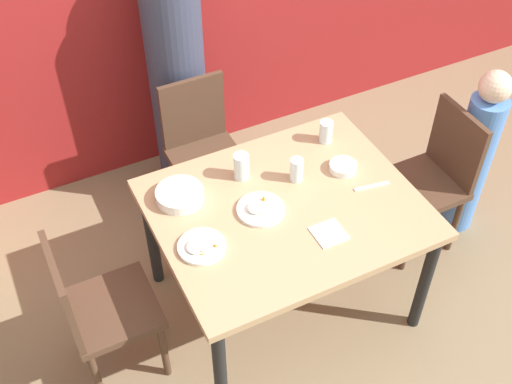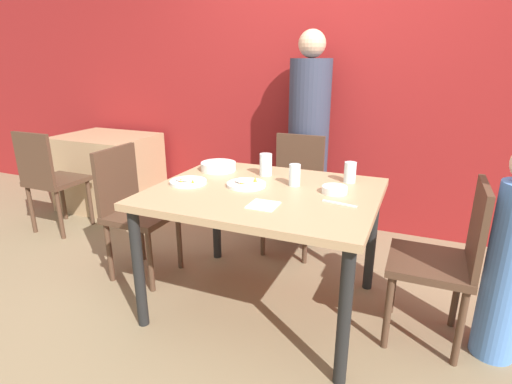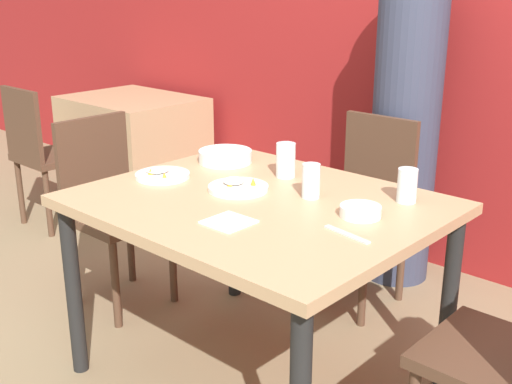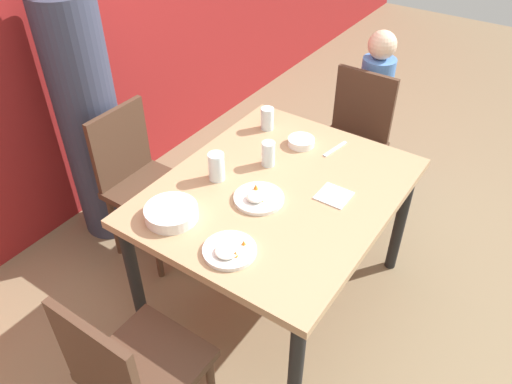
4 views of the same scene
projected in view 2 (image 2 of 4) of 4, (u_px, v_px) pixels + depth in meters
ground_plane at (264, 304)px, 2.45m from camera, size 10.00×10.00×0.00m
wall_back at (330, 69)px, 3.30m from camera, size 10.00×0.06×2.70m
dining_table at (264, 204)px, 2.24m from camera, size 1.23×1.00×0.74m
chair_adult_spot at (294, 189)px, 3.06m from camera, size 0.40×0.40×0.88m
chair_child_spot at (445, 258)px, 1.99m from camera, size 0.40×0.40×0.88m
chair_empty_left at (134, 207)px, 2.67m from camera, size 0.40×0.40×0.88m
person_adult at (308, 145)px, 3.27m from camera, size 0.33×0.33×1.65m
person_child at (510, 262)px, 1.88m from camera, size 0.21×0.21×1.08m
bowl_curry at (218, 166)px, 2.60m from camera, size 0.23×0.23×0.05m
plate_rice_adult at (187, 181)px, 2.33m from camera, size 0.22×0.22×0.04m
plate_rice_child at (246, 184)px, 2.28m from camera, size 0.23×0.23×0.05m
bowl_rice_small at (335, 189)px, 2.16m from camera, size 0.14×0.14×0.04m
glass_water_tall at (266, 165)px, 2.47m from camera, size 0.08×0.08×0.14m
glass_water_short at (350, 172)px, 2.33m from camera, size 0.07×0.07×0.12m
glass_water_center at (295, 175)px, 2.27m from camera, size 0.07×0.07×0.13m
napkin_folded at (263, 205)px, 1.97m from camera, size 0.14×0.14×0.01m
fork_steel at (339, 204)px, 2.00m from camera, size 0.18×0.05×0.01m
background_table at (109, 172)px, 3.98m from camera, size 0.88×0.69×0.73m
chair_background at (50, 178)px, 3.35m from camera, size 0.40×0.40×0.88m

